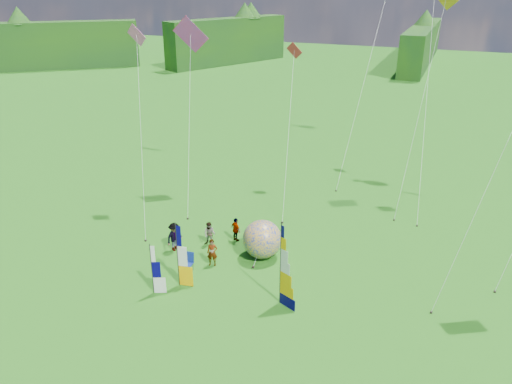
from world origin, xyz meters
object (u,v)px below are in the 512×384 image
at_px(side_banner_left, 178,256).
at_px(spectator_b, 210,234).
at_px(spectator_a, 212,253).
at_px(feather_banner_main, 280,265).
at_px(kite_whale, 429,78).
at_px(spectator_d, 236,230).
at_px(bol_inflatable, 262,239).
at_px(side_banner_far, 152,270).
at_px(spectator_c, 174,237).
at_px(camp_chair, 187,263).

distance_m(side_banner_left, spectator_b, 4.85).
bearing_deg(spectator_a, feather_banner_main, -41.90).
distance_m(spectator_b, kite_whale, 19.79).
xyz_separation_m(side_banner_left, spectator_d, (0.86, 5.86, -1.06)).
distance_m(bol_inflatable, spectator_d, 2.64).
height_order(side_banner_left, spectator_b, side_banner_left).
height_order(feather_banner_main, side_banner_far, feather_banner_main).
distance_m(side_banner_left, kite_whale, 22.78).
distance_m(spectator_b, spectator_c, 2.25).
bearing_deg(spectator_a, side_banner_far, -133.84).
distance_m(spectator_a, spectator_b, 2.47).
relative_size(bol_inflatable, kite_whale, 0.13).
distance_m(spectator_d, camp_chair, 4.60).
relative_size(feather_banner_main, spectator_a, 2.70).
distance_m(camp_chair, kite_whale, 22.24).
xyz_separation_m(feather_banner_main, side_banner_far, (-6.71, -1.78, -0.85)).
xyz_separation_m(bol_inflatable, spectator_b, (-3.66, 0.05, -0.40)).
height_order(feather_banner_main, spectator_b, feather_banner_main).
bearing_deg(bol_inflatable, side_banner_left, -124.35).
distance_m(spectator_a, spectator_d, 3.27).
bearing_deg(side_banner_left, camp_chair, 91.18).
distance_m(side_banner_far, spectator_d, 7.33).
bearing_deg(kite_whale, spectator_b, -115.32).
relative_size(feather_banner_main, spectator_c, 2.46).
bearing_deg(spectator_a, side_banner_left, -126.90).
relative_size(spectator_d, camp_chair, 1.41).
xyz_separation_m(feather_banner_main, bol_inflatable, (-2.63, 4.10, -1.12)).
distance_m(side_banner_far, kite_whale, 24.34).
bearing_deg(kite_whale, spectator_d, -114.20).
bearing_deg(feather_banner_main, spectator_b, 171.36).
xyz_separation_m(side_banner_left, camp_chair, (-0.27, 1.40, -1.30)).
height_order(side_banner_left, spectator_c, side_banner_left).
height_order(side_banner_left, bol_inflatable, side_banner_left).
bearing_deg(spectator_a, bol_inflatable, 20.98).
relative_size(side_banner_left, spectator_c, 1.98).
bearing_deg(feather_banner_main, kite_whale, 99.48).
bearing_deg(camp_chair, feather_banner_main, -13.64).
bearing_deg(spectator_b, spectator_d, 36.68).
height_order(side_banner_far, bol_inflatable, side_banner_far).
bearing_deg(spectator_d, feather_banner_main, 164.79).
relative_size(side_banner_far, bol_inflatable, 1.23).
height_order(feather_banner_main, spectator_d, feather_banner_main).
bearing_deg(camp_chair, spectator_d, 70.09).
distance_m(side_banner_left, spectator_d, 6.01).
bearing_deg(feather_banner_main, side_banner_left, -149.72).
relative_size(spectator_b, kite_whale, 0.09).
relative_size(side_banner_far, spectator_d, 1.81).
distance_m(bol_inflatable, kite_whale, 17.82).
bearing_deg(kite_whale, side_banner_left, -106.49).
distance_m(spectator_b, camp_chair, 3.32).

